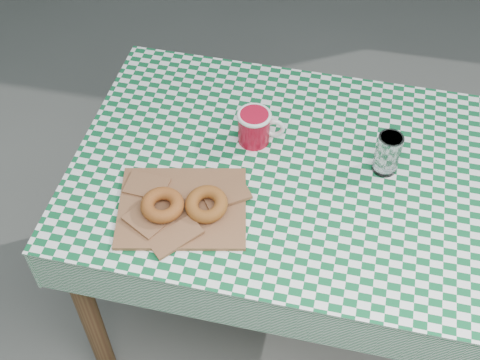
% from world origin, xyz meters
% --- Properties ---
extents(ground, '(60.00, 60.00, 0.00)m').
position_xyz_m(ground, '(0.00, 0.00, 0.00)').
color(ground, '#565650').
rests_on(ground, ground).
extents(table, '(1.22, 0.83, 0.75)m').
position_xyz_m(table, '(-0.00, 0.16, 0.38)').
color(table, '#55321D').
rests_on(table, ground).
extents(tablecloth, '(1.24, 0.85, 0.01)m').
position_xyz_m(tablecloth, '(-0.00, 0.16, 0.75)').
color(tablecloth, '#0D572D').
rests_on(tablecloth, table).
extents(paper_bag, '(0.37, 0.32, 0.02)m').
position_xyz_m(paper_bag, '(-0.28, -0.03, 0.76)').
color(paper_bag, '#8E603E').
rests_on(paper_bag, tablecloth).
extents(bagel_front, '(0.12, 0.12, 0.03)m').
position_xyz_m(bagel_front, '(-0.32, -0.05, 0.79)').
color(bagel_front, brown).
rests_on(bagel_front, paper_bag).
extents(bagel_back, '(0.14, 0.14, 0.03)m').
position_xyz_m(bagel_back, '(-0.22, -0.03, 0.79)').
color(bagel_back, brown).
rests_on(bagel_back, paper_bag).
extents(coffee_mug, '(0.20, 0.20, 0.10)m').
position_xyz_m(coffee_mug, '(-0.15, 0.25, 0.81)').
color(coffee_mug, '#A90A22').
rests_on(coffee_mug, tablecloth).
extents(drinking_glass, '(0.09, 0.09, 0.12)m').
position_xyz_m(drinking_glass, '(0.21, 0.22, 0.82)').
color(drinking_glass, silver).
rests_on(drinking_glass, tablecloth).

